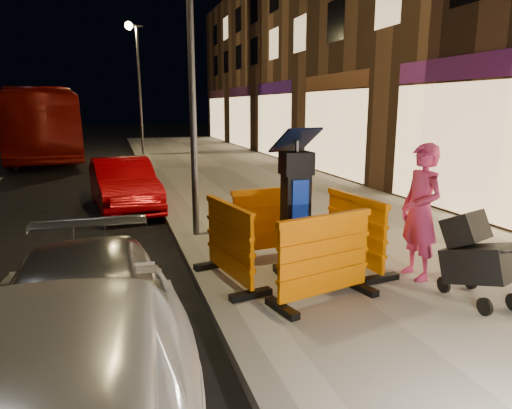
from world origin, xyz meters
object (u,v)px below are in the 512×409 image
object	(u,v)px
car_red	(125,209)
car_silver	(85,391)
barrier_front	(324,258)
barrier_back	(273,221)
man	(421,212)
parking_kiosk	(296,207)
barrier_bldgside	(355,232)
bus_doubledecker	(40,159)
stroller	(479,259)
barrier_kerbside	(230,243)

from	to	relation	value
car_red	car_silver	bearing A→B (deg)	-100.67
barrier_front	car_red	xyz separation A→B (m)	(-2.19, 6.69, -0.70)
barrier_back	man	size ratio (longest dim) A/B	0.75
parking_kiosk	man	size ratio (longest dim) A/B	1.04
parking_kiosk	barrier_front	world-z (taller)	parking_kiosk
barrier_bldgside	barrier_front	bearing A→B (deg)	128.31
barrier_back	car_red	bearing A→B (deg)	108.90
car_silver	bus_doubledecker	world-z (taller)	bus_doubledecker
parking_kiosk	stroller	bearing A→B (deg)	-48.71
parking_kiosk	barrier_bldgside	size ratio (longest dim) A/B	1.40
barrier_front	stroller	distance (m)	1.88
barrier_kerbside	barrier_bldgside	distance (m)	1.90
parking_kiosk	barrier_kerbside	bearing A→B (deg)	171.31
parking_kiosk	car_silver	xyz separation A→B (m)	(-2.75, -1.79, -1.13)
barrier_kerbside	parking_kiosk	bearing A→B (deg)	-100.69
parking_kiosk	man	distance (m)	1.71
parking_kiosk	barrier_bldgside	bearing A→B (deg)	-8.69
barrier_back	car_red	world-z (taller)	barrier_back
barrier_front	barrier_kerbside	bearing A→B (deg)	121.31
parking_kiosk	bus_doubledecker	distance (m)	19.33
barrier_back	stroller	distance (m)	3.05
parking_kiosk	bus_doubledecker	size ratio (longest dim) A/B	0.16
stroller	barrier_bldgside	bearing A→B (deg)	98.30
barrier_kerbside	man	bearing A→B (deg)	-114.14
parking_kiosk	car_silver	world-z (taller)	parking_kiosk
stroller	car_silver	bearing A→B (deg)	162.49
barrier_kerbside	barrier_bldgside	world-z (taller)	same
car_silver	car_red	size ratio (longest dim) A/B	1.06
barrier_front	bus_doubledecker	xyz separation A→B (m)	(-5.80, 19.36, -0.70)
man	car_silver	bearing A→B (deg)	-75.84
parking_kiosk	barrier_kerbside	size ratio (longest dim) A/B	1.40
barrier_kerbside	car_red	xyz separation A→B (m)	(-1.24, 5.74, -0.70)
car_silver	man	size ratio (longest dim) A/B	2.16
car_silver	stroller	world-z (taller)	stroller
barrier_bldgside	car_red	distance (m)	6.58
car_red	man	bearing A→B (deg)	-65.61
bus_doubledecker	stroller	world-z (taller)	bus_doubledecker
car_red	bus_doubledecker	xyz separation A→B (m)	(-3.60, 12.67, 0.00)
barrier_kerbside	car_red	size ratio (longest dim) A/B	0.37
barrier_back	barrier_bldgside	world-z (taller)	same
barrier_bldgside	car_red	size ratio (longest dim) A/B	0.37
barrier_bldgside	barrier_kerbside	bearing A→B (deg)	83.31
barrier_front	stroller	bearing A→B (deg)	-30.98
barrier_kerbside	car_silver	size ratio (longest dim) A/B	0.35
barrier_back	stroller	size ratio (longest dim) A/B	1.32
barrier_front	barrier_kerbside	xyz separation A→B (m)	(-0.95, 0.95, 0.00)
car_silver	parking_kiosk	bearing A→B (deg)	34.11
bus_doubledecker	man	bearing A→B (deg)	-78.37
barrier_kerbside	man	xyz separation A→B (m)	(2.55, -0.61, 0.39)
car_silver	stroller	distance (m)	4.60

